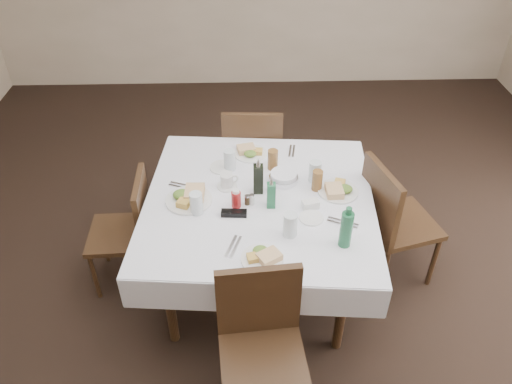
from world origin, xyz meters
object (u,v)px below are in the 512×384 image
chair_south (261,338)px  water_e (315,172)px  dining_table (259,207)px  water_n (230,160)px  ketchup_bottle (236,199)px  oil_cruet_dark (258,178)px  chair_north (253,153)px  oil_cruet_green (271,194)px  bread_basket (284,177)px  water_s (290,225)px  chair_east (390,217)px  water_w (196,203)px  chair_west (130,225)px  green_bottle (346,229)px  coffee_mug (227,181)px

chair_south → water_e: chair_south is taller
dining_table → water_n: water_n is taller
dining_table → ketchup_bottle: (-0.14, -0.07, 0.13)m
chair_south → water_n: size_ratio=6.39×
water_e → oil_cruet_dark: 0.39m
chair_north → oil_cruet_green: bearing=-84.7°
water_e → bread_basket: size_ratio=0.76×
water_s → dining_table: bearing=115.6°
chair_east → water_w: 1.31m
chair_west → water_w: size_ratio=6.02×
dining_table → oil_cruet_green: size_ratio=7.10×
water_e → ketchup_bottle: (-0.51, -0.25, -0.01)m
water_e → water_n: bearing=164.6°
bread_basket → ketchup_bottle: ketchup_bottle is taller
green_bottle → coffee_mug: bearing=139.9°
dining_table → chair_west: (-0.86, 0.08, -0.20)m
chair_east → chair_west: size_ratio=1.10×
oil_cruet_green → water_s: bearing=-70.0°
chair_south → chair_west: bearing=131.5°
chair_south → oil_cruet_green: size_ratio=4.27×
chair_east → water_e: 0.60m
water_n → water_e: (0.55, -0.15, -0.00)m
chair_north → coffee_mug: chair_north is taller
chair_north → oil_cruet_green: size_ratio=4.37×
water_e → chair_west: bearing=-175.5°
oil_cruet_dark → oil_cruet_green: size_ratio=1.17×
bread_basket → dining_table: bearing=-132.7°
bread_basket → coffee_mug: size_ratio=1.35×
water_s → chair_west: bearing=157.8°
water_e → water_w: 0.81m
water_s → green_bottle: green_bottle is taller
chair_east → ketchup_bottle: chair_east is taller
oil_cruet_dark → coffee_mug: size_ratio=1.80×
chair_north → chair_west: chair_north is taller
ketchup_bottle → water_e: bearing=25.9°
water_w → bread_basket: 0.63m
ketchup_bottle → green_bottle: size_ratio=0.48×
chair_west → water_w: 0.62m
water_s → bread_basket: size_ratio=0.78×
ketchup_bottle → coffee_mug: size_ratio=0.90×
water_s → oil_cruet_dark: oil_cruet_dark is taller
water_n → green_bottle: bearing=-49.5°
chair_north → water_e: 0.83m
chair_north → bread_basket: chair_north is taller
chair_east → coffee_mug: bearing=175.9°
green_bottle → dining_table: bearing=136.9°
bread_basket → chair_south: bearing=-100.2°
chair_south → water_e: 1.15m
chair_east → coffee_mug: 1.12m
water_n → oil_cruet_dark: oil_cruet_dark is taller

